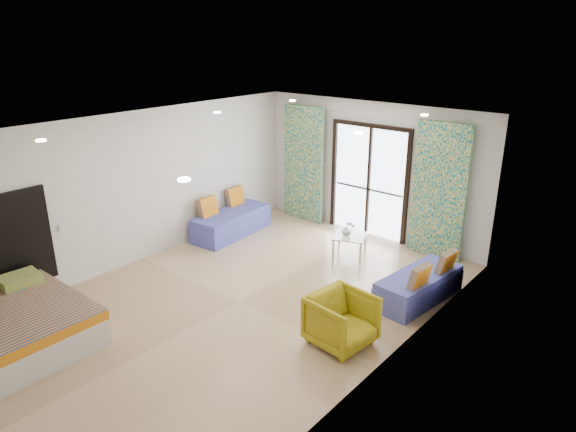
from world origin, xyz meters
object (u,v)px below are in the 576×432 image
Objects in this scene: bed at (19,325)px; armchair at (342,318)px; daybed_right at (420,286)px; coffee_table at (350,238)px; daybed_left at (231,222)px.

armchair is (3.33, 2.75, 0.12)m from bed.
coffee_table is (-1.79, 0.75, 0.10)m from daybed_right.
daybed_left is 2.54m from coffee_table.
coffee_table is 2.94m from armchair.
daybed_right is at bearing -22.73° from coffee_table.
bed is 2.43× the size of armchair.
bed is 4.60m from daybed_left.
bed is 5.56m from coffee_table.
bed is at bearing -86.92° from daybed_left.
coffee_table is at bearing 71.09° from bed.
daybed_left reaches higher than bed.
daybed_left is 4.36m from armchair.
armchair is at bearing -91.71° from daybed_right.
daybed_left is 2.40× the size of coffee_table.
armchair is (-0.26, -1.76, 0.15)m from daybed_right.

